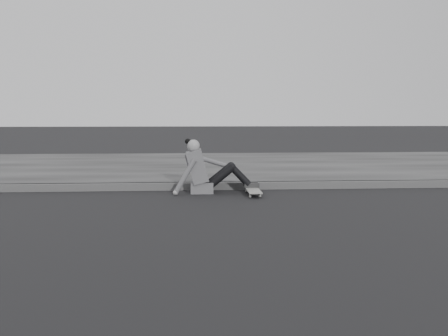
# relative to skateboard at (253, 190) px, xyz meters

# --- Properties ---
(ground) EXTENTS (80.00, 80.00, 0.00)m
(ground) POSITION_rel_skateboard_xyz_m (0.84, -2.01, -0.07)
(ground) COLOR black
(ground) RESTS_ON ground
(curb) EXTENTS (24.00, 0.16, 0.12)m
(curb) POSITION_rel_skateboard_xyz_m (0.84, 0.57, -0.01)
(curb) COLOR #464646
(curb) RESTS_ON ground
(sidewalk) EXTENTS (24.00, 6.00, 0.12)m
(sidewalk) POSITION_rel_skateboard_xyz_m (0.84, 3.59, -0.01)
(sidewalk) COLOR #353535
(sidewalk) RESTS_ON ground
(skateboard) EXTENTS (0.20, 0.78, 0.09)m
(skateboard) POSITION_rel_skateboard_xyz_m (0.00, 0.00, 0.00)
(skateboard) COLOR #A3A49E
(skateboard) RESTS_ON ground
(seated_woman) EXTENTS (1.38, 0.46, 0.88)m
(seated_woman) POSITION_rel_skateboard_xyz_m (-0.73, 0.25, 0.29)
(seated_woman) COLOR #555558
(seated_woman) RESTS_ON ground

